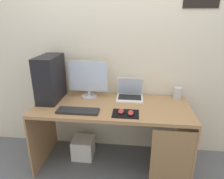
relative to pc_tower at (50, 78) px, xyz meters
The scene contains 12 objects.
ground_plane 1.24m from the pc_tower, ahead, with size 8.00×8.00×0.00m, color slate.
wall_back 0.82m from the pc_tower, 23.10° to the left, with size 4.00×0.05×2.60m.
desk 0.83m from the pc_tower, ahead, with size 1.66×0.69×0.76m.
pc_tower is the anchor object (origin of this frame).
monitor 0.42m from the pc_tower, 16.73° to the left, with size 0.46×0.18×0.43m.
laptop 0.92m from the pc_tower, ahead, with size 0.30×0.24×0.24m.
speaker 1.45m from the pc_tower, ahead, with size 0.09×0.09×0.14m, color #B7BCC6.
keyboard 0.53m from the pc_tower, 37.08° to the right, with size 0.42×0.14×0.02m, color #232326.
mousepad 0.93m from the pc_tower, 17.93° to the right, with size 0.26×0.20×0.01m, color black.
mouse_left 0.88m from the pc_tower, 18.22° to the right, with size 0.06×0.10×0.03m, color #B23333.
mouse_right 0.98m from the pc_tower, 17.86° to the right, with size 0.06×0.10×0.03m, color #B23333.
subwoofer 0.95m from the pc_tower, ahead, with size 0.25×0.25×0.25m, color white.
Camera 1 is at (0.21, -1.94, 1.66)m, focal length 31.91 mm.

